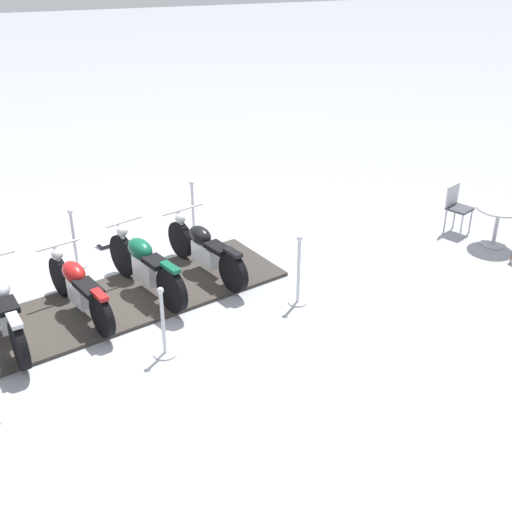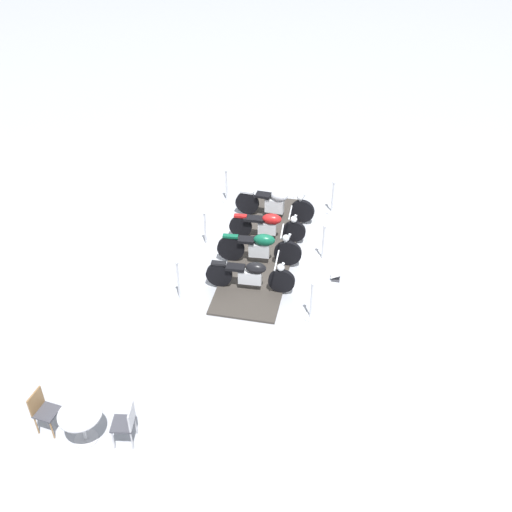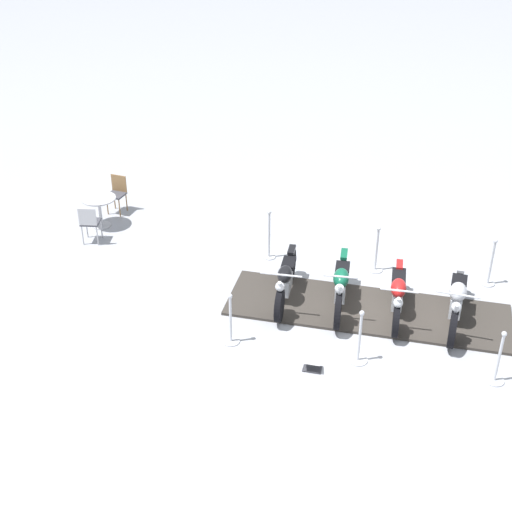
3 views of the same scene
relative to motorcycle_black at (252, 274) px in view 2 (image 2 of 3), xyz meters
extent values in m
plane|color=#A8AAB2|center=(-1.55, -0.50, -0.49)|extent=(80.00, 80.00, 0.00)
cube|color=#38332D|center=(-1.55, -0.50, -0.46)|extent=(5.69, 3.11, 0.06)
cylinder|color=black|center=(-0.24, 0.69, -0.11)|extent=(0.32, 0.64, 0.64)
cylinder|color=black|center=(0.27, -0.75, -0.11)|extent=(0.32, 0.64, 0.64)
cube|color=silver|center=(0.01, -0.03, -0.08)|extent=(0.38, 0.60, 0.34)
ellipsoid|color=black|center=(-0.03, 0.10, 0.21)|extent=(0.43, 0.56, 0.28)
cube|color=black|center=(0.13, -0.37, 0.17)|extent=(0.39, 0.51, 0.08)
cube|color=black|center=(0.27, -0.75, 0.24)|extent=(0.25, 0.38, 0.06)
cylinder|color=silver|center=(-0.22, 0.63, 0.17)|extent=(0.15, 0.26, 0.55)
cylinder|color=silver|center=(-0.20, 0.56, 0.50)|extent=(0.75, 0.30, 0.04)
sphere|color=silver|center=(-0.23, 0.66, 0.30)|extent=(0.18, 0.18, 0.18)
cylinder|color=black|center=(-1.29, 0.34, -0.08)|extent=(0.35, 0.70, 0.70)
cylinder|color=black|center=(-0.77, -1.03, -0.08)|extent=(0.35, 0.70, 0.70)
cube|color=silver|center=(-1.03, -0.35, -0.04)|extent=(0.37, 0.56, 0.38)
ellipsoid|color=#0F5138|center=(-1.08, -0.22, 0.28)|extent=(0.48, 0.62, 0.30)
cube|color=black|center=(-0.91, -0.65, 0.23)|extent=(0.40, 0.48, 0.08)
cube|color=#0F5138|center=(-0.77, -1.03, 0.31)|extent=(0.26, 0.41, 0.06)
cylinder|color=silver|center=(-1.26, 0.27, 0.22)|extent=(0.17, 0.31, 0.60)
cylinder|color=silver|center=(-1.23, 0.19, 0.58)|extent=(0.61, 0.26, 0.04)
sphere|color=silver|center=(-1.27, 0.28, 0.38)|extent=(0.18, 0.18, 0.18)
cylinder|color=black|center=(-2.31, 0.03, -0.12)|extent=(0.30, 0.62, 0.62)
cylinder|color=black|center=(-1.83, -1.35, -0.12)|extent=(0.30, 0.62, 0.62)
cube|color=silver|center=(-2.07, -0.66, -0.09)|extent=(0.34, 0.53, 0.35)
ellipsoid|color=#AD1919|center=(-2.11, -0.54, 0.21)|extent=(0.45, 0.59, 0.29)
cube|color=black|center=(-1.95, -1.00, 0.17)|extent=(0.43, 0.60, 0.08)
cube|color=#AD1919|center=(-1.83, -1.35, 0.22)|extent=(0.23, 0.36, 0.06)
cylinder|color=silver|center=(-2.29, -0.02, 0.14)|extent=(0.15, 0.25, 0.53)
cylinder|color=silver|center=(-2.27, -0.08, 0.46)|extent=(0.65, 0.26, 0.04)
sphere|color=silver|center=(-2.30, 0.01, 0.26)|extent=(0.18, 0.18, 0.18)
cylinder|color=black|center=(-3.29, -0.18, -0.09)|extent=(0.27, 0.69, 0.68)
cylinder|color=black|center=(-2.93, -1.75, -0.09)|extent=(0.27, 0.69, 0.68)
cube|color=silver|center=(-3.11, -0.97, -0.04)|extent=(0.32, 0.56, 0.41)
ellipsoid|color=#B7BAC1|center=(-3.14, -0.84, 0.30)|extent=(0.41, 0.54, 0.31)
cube|color=black|center=(-3.04, -1.29, 0.25)|extent=(0.37, 0.47, 0.08)
cube|color=#B7BAC1|center=(-2.93, -1.75, 0.28)|extent=(0.22, 0.40, 0.06)
cylinder|color=silver|center=(-3.27, -0.27, 0.20)|extent=(0.14, 0.33, 0.58)
cylinder|color=silver|center=(-3.25, -0.36, 0.55)|extent=(0.77, 0.21, 0.04)
sphere|color=silver|center=(-3.27, -0.26, 0.35)|extent=(0.18, 0.18, 0.18)
cylinder|color=silver|center=(-3.32, -2.67, -0.47)|extent=(0.28, 0.28, 0.03)
cylinder|color=silver|center=(-3.32, -2.67, 0.02)|extent=(0.05, 0.05, 0.96)
sphere|color=silver|center=(-3.32, -2.67, 0.53)|extent=(0.09, 0.09, 0.09)
cylinder|color=silver|center=(-1.10, -2.01, -0.47)|extent=(0.33, 0.33, 0.03)
cylinder|color=silver|center=(-1.10, -2.01, 0.01)|extent=(0.05, 0.05, 0.94)
sphere|color=silver|center=(-1.10, -2.01, 0.52)|extent=(0.09, 0.09, 0.09)
cylinder|color=silver|center=(-2.00, 1.01, -0.47)|extent=(0.35, 0.35, 0.03)
cylinder|color=silver|center=(-2.00, 1.01, 0.02)|extent=(0.05, 0.05, 0.96)
sphere|color=silver|center=(-2.00, 1.01, 0.54)|extent=(0.09, 0.09, 0.09)
cylinder|color=silver|center=(0.22, 1.67, -0.47)|extent=(0.32, 0.32, 0.03)
cylinder|color=silver|center=(0.22, 1.67, 0.01)|extent=(0.05, 0.05, 0.94)
sphere|color=silver|center=(0.22, 1.67, 0.52)|extent=(0.09, 0.09, 0.09)
cylinder|color=silver|center=(-4.22, 0.34, -0.47)|extent=(0.34, 0.34, 0.03)
cylinder|color=silver|center=(-4.22, 0.34, 0.01)|extent=(0.05, 0.05, 0.93)
sphere|color=silver|center=(-4.22, 0.34, 0.51)|extent=(0.09, 0.09, 0.09)
cylinder|color=silver|center=(1.12, -1.34, -0.47)|extent=(0.29, 0.29, 0.03)
cylinder|color=silver|center=(1.12, -1.34, 0.06)|extent=(0.05, 0.05, 1.05)
sphere|color=silver|center=(1.12, -1.34, 0.62)|extent=(0.09, 0.09, 0.09)
cube|color=#333338|center=(-1.42, 1.63, -0.47)|extent=(0.37, 0.28, 0.02)
cube|color=white|center=(-1.42, 1.63, -0.34)|extent=(0.35, 0.32, 0.14)
cylinder|color=#B7B7BC|center=(5.29, -0.62, -0.47)|extent=(0.44, 0.44, 0.02)
cylinder|color=#B7B7BC|center=(5.29, -0.62, -0.12)|extent=(0.07, 0.07, 0.68)
cylinder|color=#B7B7BC|center=(5.29, -0.62, 0.24)|extent=(0.80, 0.80, 0.03)
cylinder|color=#B7B7BC|center=(5.19, -0.02, -0.25)|extent=(0.03, 0.03, 0.47)
cylinder|color=#B7B7BC|center=(4.88, -0.17, -0.25)|extent=(0.03, 0.03, 0.47)
cylinder|color=#B7B7BC|center=(5.04, 0.28, -0.25)|extent=(0.03, 0.03, 0.47)
cylinder|color=#B7B7BC|center=(4.73, 0.13, -0.25)|extent=(0.03, 0.03, 0.47)
cube|color=#3F3F47|center=(4.96, 0.06, 0.01)|extent=(0.53, 0.53, 0.04)
cube|color=#B7B7BC|center=(4.88, 0.22, 0.23)|extent=(0.37, 0.20, 0.41)
cylinder|color=olive|center=(5.21, -1.22, -0.26)|extent=(0.03, 0.03, 0.46)
cylinder|color=olive|center=(5.55, -1.16, -0.26)|extent=(0.03, 0.03, 0.46)
cylinder|color=olive|center=(5.27, -1.56, -0.26)|extent=(0.03, 0.03, 0.46)
cylinder|color=olive|center=(5.61, -1.50, -0.26)|extent=(0.03, 0.03, 0.46)
cube|color=#3F3F47|center=(5.41, -1.36, 0.00)|extent=(0.46, 0.46, 0.04)
cube|color=olive|center=(5.44, -1.54, 0.23)|extent=(0.40, 0.10, 0.42)
camera|label=1|loc=(-2.27, -9.26, 4.74)|focal=45.32mm
camera|label=2|loc=(9.94, 5.51, 8.98)|focal=42.36mm
camera|label=3|loc=(-5.46, 10.49, 7.49)|focal=50.07mm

